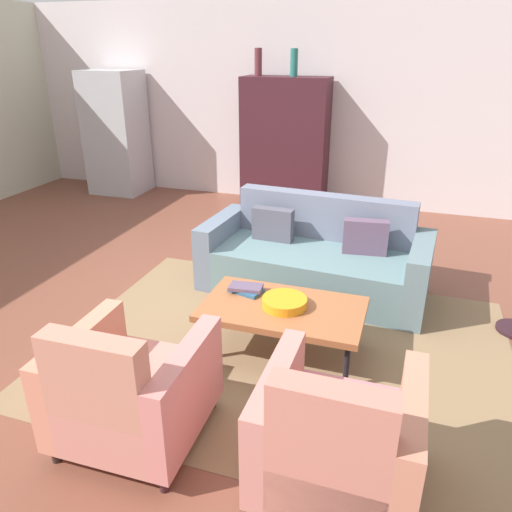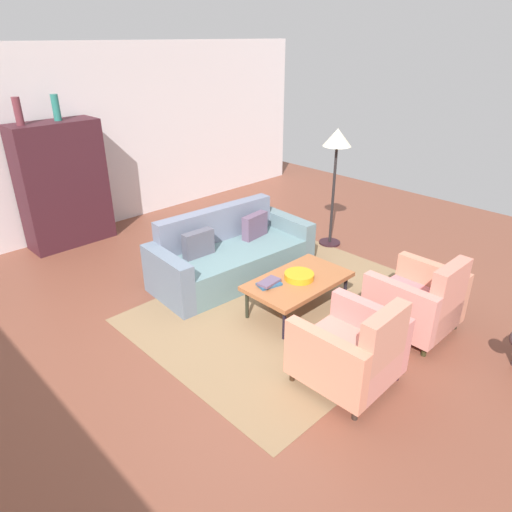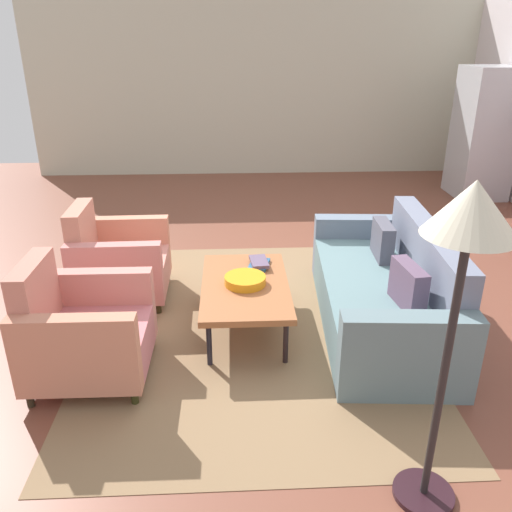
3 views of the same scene
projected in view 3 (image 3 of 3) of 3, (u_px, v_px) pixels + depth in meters
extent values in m
plane|color=brown|center=(278.00, 293.00, 4.90)|extent=(11.16, 11.16, 0.00)
cube|color=beige|center=(255.00, 90.00, 8.62)|extent=(0.12, 7.41, 2.80)
cube|color=#8B6D4C|center=(251.00, 326.00, 4.34)|extent=(3.40, 2.60, 0.01)
cube|color=slate|center=(377.00, 301.00, 4.30)|extent=(1.80, 1.02, 0.42)
cube|color=slate|center=(424.00, 278.00, 4.21)|extent=(1.75, 0.30, 0.86)
cube|color=slate|center=(407.00, 357.00, 3.38)|extent=(0.24, 0.91, 0.62)
cube|color=slate|center=(359.00, 246.00, 5.15)|extent=(0.24, 0.91, 0.62)
cube|color=#604960|center=(408.00, 286.00, 3.74)|extent=(0.41, 0.17, 0.32)
cube|color=#52515E|center=(383.00, 240.00, 4.57)|extent=(0.41, 0.14, 0.32)
cylinder|color=#26281D|center=(274.00, 279.00, 4.77)|extent=(0.04, 0.04, 0.35)
cylinder|color=black|center=(286.00, 342.00, 3.79)|extent=(0.04, 0.04, 0.35)
cylinder|color=black|center=(213.00, 281.00, 4.74)|extent=(0.04, 0.04, 0.35)
cylinder|color=black|center=(209.00, 344.00, 3.77)|extent=(0.04, 0.04, 0.35)
cube|color=#A15D36|center=(245.00, 286.00, 4.19)|extent=(1.20, 0.70, 0.05)
cylinder|color=#352113|center=(166.00, 275.00, 5.15)|extent=(0.05, 0.05, 0.10)
cylinder|color=#352C16|center=(159.00, 308.00, 4.53)|extent=(0.05, 0.05, 0.10)
cylinder|color=#32221C|center=(96.00, 277.00, 5.11)|extent=(0.05, 0.05, 0.10)
cylinder|color=#3A1A1E|center=(80.00, 310.00, 4.48)|extent=(0.05, 0.05, 0.10)
cube|color=tan|center=(123.00, 272.00, 4.74)|extent=(0.58, 0.81, 0.30)
cube|color=tan|center=(83.00, 249.00, 4.62)|extent=(0.56, 0.15, 0.78)
cube|color=tan|center=(128.00, 245.00, 5.00)|extent=(0.14, 0.80, 0.56)
cube|color=tan|center=(115.00, 275.00, 4.38)|extent=(0.14, 0.80, 0.56)
cylinder|color=#3A211E|center=(150.00, 341.00, 4.04)|extent=(0.05, 0.05, 0.10)
cylinder|color=#2D2C12|center=(135.00, 397.00, 3.42)|extent=(0.05, 0.05, 0.10)
cylinder|color=#2E2914|center=(62.00, 343.00, 4.02)|extent=(0.05, 0.05, 0.10)
cylinder|color=black|center=(30.00, 400.00, 3.39)|extent=(0.05, 0.05, 0.10)
cube|color=#C57076|center=(92.00, 344.00, 3.64)|extent=(0.57, 0.80, 0.30)
cube|color=tan|center=(38.00, 315.00, 3.53)|extent=(0.56, 0.14, 0.78)
cube|color=tan|center=(101.00, 304.00, 3.90)|extent=(0.13, 0.80, 0.56)
cube|color=tan|center=(76.00, 356.00, 3.27)|extent=(0.13, 0.80, 0.56)
cylinder|color=orange|center=(245.00, 280.00, 4.15)|extent=(0.33, 0.33, 0.07)
cube|color=#295882|center=(259.00, 265.00, 4.49)|extent=(0.28, 0.21, 0.03)
cube|color=#5E4C66|center=(259.00, 262.00, 4.48)|extent=(0.27, 0.17, 0.03)
cube|color=#B7BABF|center=(484.00, 133.00, 7.52)|extent=(0.80, 0.70, 1.85)
cylinder|color=#99999E|center=(511.00, 127.00, 7.45)|extent=(0.02, 0.02, 0.70)
cylinder|color=black|center=(423.00, 493.00, 2.74)|extent=(0.32, 0.32, 0.03)
cylinder|color=black|center=(443.00, 378.00, 2.45)|extent=(0.04, 0.04, 1.45)
cone|color=beige|center=(473.00, 208.00, 2.12)|extent=(0.40, 0.40, 0.24)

